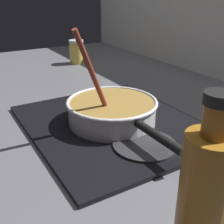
{
  "coord_description": "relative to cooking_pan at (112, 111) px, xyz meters",
  "views": [
    {
      "loc": [
        0.74,
        -0.28,
        0.39
      ],
      "look_at": [
        0.07,
        0.12,
        0.04
      ],
      "focal_mm": 46.0,
      "sensor_mm": 36.0,
      "label": 1
    }
  ],
  "objects": [
    {
      "name": "ground",
      "position": [
        -0.07,
        -0.12,
        -0.07
      ],
      "size": [
        2.4,
        1.6,
        0.04
      ],
      "primitive_type": "cube",
      "color": "#4C4C51"
    },
    {
      "name": "hob_plate",
      "position": [
        -0.0,
        0.0,
        -0.04
      ],
      "size": [
        0.56,
        0.48,
        0.01
      ],
      "primitive_type": "cube",
      "color": "black",
      "rests_on": "ground"
    },
    {
      "name": "burner_ring",
      "position": [
        -0.0,
        0.0,
        -0.03
      ],
      "size": [
        0.18,
        0.18,
        0.01
      ],
      "primitive_type": "torus",
      "color": "#592D0C",
      "rests_on": "hob_plate"
    },
    {
      "name": "spare_burner",
      "position": [
        0.16,
        0.0,
        -0.04
      ],
      "size": [
        0.17,
        0.17,
        0.01
      ],
      "primitive_type": "cylinder",
      "color": "#262628",
      "rests_on": "hob_plate"
    },
    {
      "name": "cooking_pan",
      "position": [
        0.0,
        0.0,
        0.0
      ],
      "size": [
        0.44,
        0.27,
        0.29
      ],
      "color": "silver",
      "rests_on": "hob_plate"
    },
    {
      "name": "sauce_bottle",
      "position": [
        0.47,
        -0.13,
        0.07
      ],
      "size": [
        0.07,
        0.07,
        0.28
      ],
      "color": "#8C5919",
      "rests_on": "ground"
    },
    {
      "name": "condiment_jar",
      "position": [
        -0.77,
        0.23,
        0.01
      ],
      "size": [
        0.08,
        0.08,
        0.13
      ],
      "color": "gold",
      "rests_on": "ground"
    }
  ]
}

